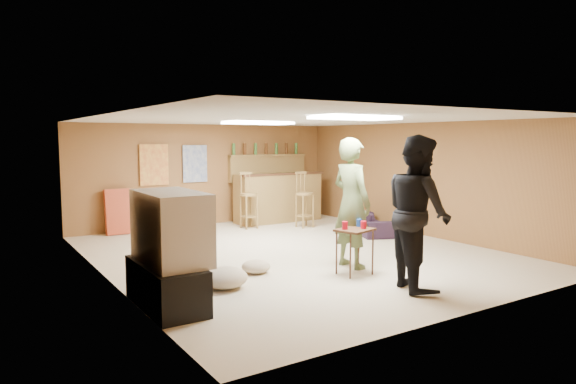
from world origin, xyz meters
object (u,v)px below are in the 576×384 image
sofa (369,221)px  tray_table (355,252)px  person_black (418,212)px  bar_counter (278,198)px  tv_body (171,227)px  person_olive (351,203)px

sofa → tray_table: size_ratio=2.44×
person_black → sofa: size_ratio=1.23×
bar_counter → person_black: (-1.30, -5.45, 0.42)m
person_black → tray_table: person_black is taller
tray_table → sofa: bearing=44.7°
sofa → tray_table: bearing=157.9°
tv_body → sofa: tv_body is taller
person_olive → person_black: (0.00, -1.29, 0.02)m
bar_counter → tray_table: size_ratio=3.10×
tray_table → bar_counter: bearing=71.2°
tv_body → person_black: person_black is taller
sofa → person_black: bearing=170.1°
bar_counter → person_olive: person_olive is taller
person_olive → tray_table: bearing=143.2°
tv_body → sofa: bearing=24.5°
bar_counter → sofa: 2.35m
tv_body → bar_counter: (4.15, 4.45, -0.35)m
tv_body → tray_table: bearing=-1.6°
bar_counter → tray_table: bar_counter is taller
person_olive → sofa: bearing=-50.8°
bar_counter → person_olive: 4.38m
bar_counter → tray_table: bearing=-108.8°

